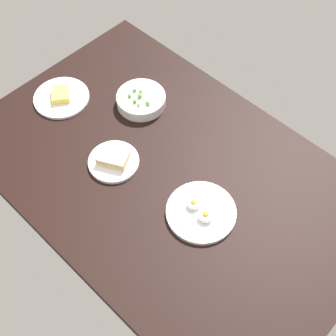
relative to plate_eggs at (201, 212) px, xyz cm
name	(u,v)px	position (x,y,z in cm)	size (l,w,h in cm)	color
dining_table	(168,175)	(-18.35, 4.29, -3.11)	(134.62, 86.76, 4.00)	black
plate_eggs	(201,212)	(0.00, 0.00, 0.00)	(21.99, 21.99, 4.84)	silver
bowl_peas	(141,99)	(-46.30, 19.11, 1.15)	(18.06, 18.06, 5.37)	silver
plate_sandwich	(114,160)	(-33.83, -5.85, 0.31)	(17.13, 17.13, 4.52)	silver
plate_cheese	(61,97)	(-69.34, 0.30, -0.19)	(20.56, 20.56, 3.52)	silver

